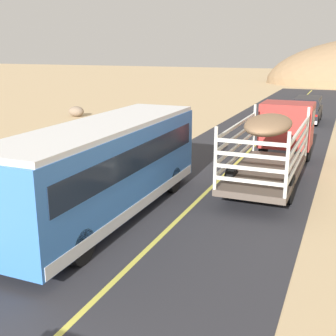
# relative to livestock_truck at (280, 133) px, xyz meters

# --- Properties ---
(livestock_truck) EXTENTS (2.53, 9.70, 3.02)m
(livestock_truck) POSITION_rel_livestock_truck_xyz_m (0.00, 0.00, 0.00)
(livestock_truck) COLOR #B2332D
(livestock_truck) RESTS_ON road_surface
(bus) EXTENTS (2.54, 10.00, 3.21)m
(bus) POSITION_rel_livestock_truck_xyz_m (-4.43, -8.18, -0.04)
(bus) COLOR #3872C6
(bus) RESTS_ON road_surface
(car_far) EXTENTS (1.90, 4.62, 1.93)m
(car_far) POSITION_rel_livestock_truck_xyz_m (-0.12, 14.51, -0.70)
(car_far) COLOR black
(car_far) RESTS_ON road_surface
(boulder_near_shoulder) EXTENTS (1.48, 1.27, 1.24)m
(boulder_near_shoulder) POSITION_rel_livestock_truck_xyz_m (-10.63, 2.01, -1.17)
(boulder_near_shoulder) COLOR #756656
(boulder_near_shoulder) RESTS_ON ground
(boulder_mid_field) EXTENTS (1.32, 1.04, 0.86)m
(boulder_mid_field) POSITION_rel_livestock_truck_xyz_m (-18.17, 10.21, -1.36)
(boulder_mid_field) COLOR #84705B
(boulder_mid_field) RESTS_ON ground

